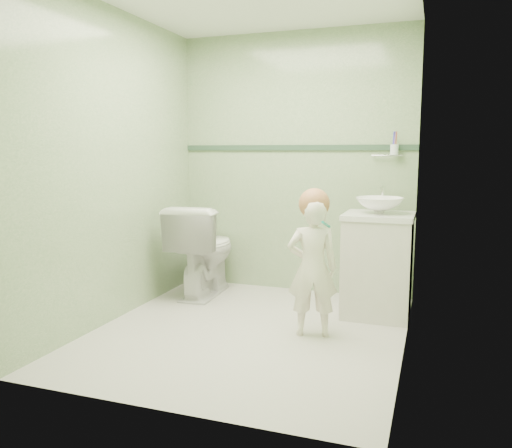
% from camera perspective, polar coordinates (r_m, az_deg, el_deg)
% --- Properties ---
extents(ground, '(2.50, 2.50, 0.00)m').
position_cam_1_polar(ground, '(3.87, -0.75, -11.80)').
color(ground, beige).
rests_on(ground, ground).
extents(room_shell, '(2.50, 2.54, 2.40)m').
position_cam_1_polar(room_shell, '(3.65, -0.78, 6.24)').
color(room_shell, '#87A978').
rests_on(room_shell, ground).
extents(trim_stripe, '(2.20, 0.02, 0.05)m').
position_cam_1_polar(trim_stripe, '(4.82, 4.32, 8.45)').
color(trim_stripe, '#2E4A37').
rests_on(trim_stripe, room_shell).
extents(vanity, '(0.52, 0.50, 0.80)m').
position_cam_1_polar(vanity, '(4.24, 13.32, -4.63)').
color(vanity, silver).
rests_on(vanity, ground).
extents(counter, '(0.54, 0.52, 0.04)m').
position_cam_1_polar(counter, '(4.17, 13.51, 0.87)').
color(counter, white).
rests_on(counter, vanity).
extents(basin, '(0.37, 0.37, 0.13)m').
position_cam_1_polar(basin, '(4.16, 13.54, 2.02)').
color(basin, white).
rests_on(basin, counter).
extents(faucet, '(0.03, 0.13, 0.18)m').
position_cam_1_polar(faucet, '(4.34, 13.83, 3.31)').
color(faucet, silver).
rests_on(faucet, counter).
extents(cup_holder, '(0.26, 0.07, 0.21)m').
position_cam_1_polar(cup_holder, '(4.62, 15.00, 7.97)').
color(cup_holder, silver).
rests_on(cup_holder, room_shell).
extents(toilet, '(0.51, 0.85, 0.84)m').
position_cam_1_polar(toilet, '(4.75, -5.85, -2.85)').
color(toilet, white).
rests_on(toilet, ground).
extents(toddler, '(0.41, 0.33, 0.99)m').
position_cam_1_polar(toddler, '(3.69, 6.28, -4.89)').
color(toddler, white).
rests_on(toddler, ground).
extents(hair_cap, '(0.22, 0.22, 0.22)m').
position_cam_1_polar(hair_cap, '(3.64, 6.48, 2.25)').
color(hair_cap, '#B37247').
rests_on(hair_cap, toddler).
extents(teal_toothbrush, '(0.11, 0.14, 0.08)m').
position_cam_1_polar(teal_toothbrush, '(3.51, 7.67, 0.03)').
color(teal_toothbrush, '#18917F').
rests_on(teal_toothbrush, toddler).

